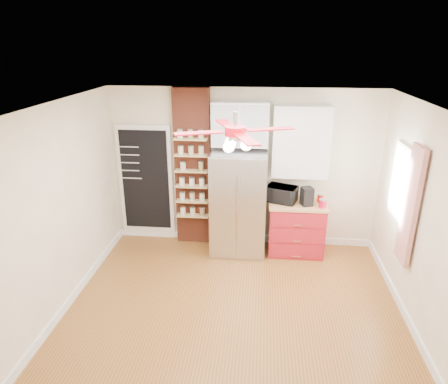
# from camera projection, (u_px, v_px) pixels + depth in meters

# --- Properties ---
(floor) EXTENTS (4.50, 4.50, 0.00)m
(floor) POSITION_uv_depth(u_px,v_px,m) (233.00, 309.00, 5.38)
(floor) COLOR brown
(floor) RESTS_ON ground
(ceiling) EXTENTS (4.50, 4.50, 0.00)m
(ceiling) POSITION_uv_depth(u_px,v_px,m) (236.00, 107.00, 4.41)
(ceiling) COLOR white
(ceiling) RESTS_ON wall_back
(wall_back) EXTENTS (4.50, 0.02, 2.70)m
(wall_back) POSITION_uv_depth(u_px,v_px,m) (243.00, 169.00, 6.75)
(wall_back) COLOR beige
(wall_back) RESTS_ON floor
(wall_front) EXTENTS (4.50, 0.02, 2.70)m
(wall_front) POSITION_uv_depth(u_px,v_px,m) (215.00, 327.00, 3.04)
(wall_front) COLOR beige
(wall_front) RESTS_ON floor
(wall_left) EXTENTS (0.02, 4.00, 2.70)m
(wall_left) POSITION_uv_depth(u_px,v_px,m) (59.00, 211.00, 5.10)
(wall_left) COLOR beige
(wall_left) RESTS_ON floor
(wall_right) EXTENTS (0.02, 4.00, 2.70)m
(wall_right) POSITION_uv_depth(u_px,v_px,m) (425.00, 226.00, 4.69)
(wall_right) COLOR beige
(wall_right) RESTS_ON floor
(chalkboard) EXTENTS (0.95, 0.05, 1.95)m
(chalkboard) POSITION_uv_depth(u_px,v_px,m) (146.00, 180.00, 6.97)
(chalkboard) COLOR white
(chalkboard) RESTS_ON wall_back
(brick_pillar) EXTENTS (0.60, 0.16, 2.70)m
(brick_pillar) POSITION_uv_depth(u_px,v_px,m) (193.00, 169.00, 6.76)
(brick_pillar) COLOR brown
(brick_pillar) RESTS_ON floor
(fridge) EXTENTS (0.90, 0.70, 1.75)m
(fridge) POSITION_uv_depth(u_px,v_px,m) (239.00, 203.00, 6.58)
(fridge) COLOR #B6B7BB
(fridge) RESTS_ON floor
(upper_glass_cabinet) EXTENTS (0.90, 0.35, 0.70)m
(upper_glass_cabinet) POSITION_uv_depth(u_px,v_px,m) (240.00, 124.00, 6.31)
(upper_glass_cabinet) COLOR white
(upper_glass_cabinet) RESTS_ON wall_back
(red_cabinet) EXTENTS (0.94, 0.64, 0.90)m
(red_cabinet) POSITION_uv_depth(u_px,v_px,m) (296.00, 227.00, 6.69)
(red_cabinet) COLOR #A41723
(red_cabinet) RESTS_ON floor
(upper_shelf_unit) EXTENTS (0.90, 0.30, 1.15)m
(upper_shelf_unit) POSITION_uv_depth(u_px,v_px,m) (301.00, 142.00, 6.34)
(upper_shelf_unit) COLOR white
(upper_shelf_unit) RESTS_ON wall_back
(window) EXTENTS (0.04, 0.75, 1.05)m
(window) POSITION_uv_depth(u_px,v_px,m) (402.00, 184.00, 5.45)
(window) COLOR white
(window) RESTS_ON wall_right
(curtain) EXTENTS (0.06, 0.40, 1.55)m
(curtain) POSITION_uv_depth(u_px,v_px,m) (410.00, 206.00, 4.98)
(curtain) COLOR red
(curtain) RESTS_ON wall_right
(ceiling_fan) EXTENTS (1.40, 1.40, 0.44)m
(ceiling_fan) POSITION_uv_depth(u_px,v_px,m) (235.00, 132.00, 4.51)
(ceiling_fan) COLOR silver
(ceiling_fan) RESTS_ON ceiling
(toaster_oven) EXTENTS (0.56, 0.47, 0.27)m
(toaster_oven) POSITION_uv_depth(u_px,v_px,m) (282.00, 194.00, 6.53)
(toaster_oven) COLOR black
(toaster_oven) RESTS_ON red_cabinet
(coffee_maker) EXTENTS (0.22, 0.22, 0.30)m
(coffee_maker) POSITION_uv_depth(u_px,v_px,m) (307.00, 196.00, 6.39)
(coffee_maker) COLOR black
(coffee_maker) RESTS_ON red_cabinet
(canister_left) EXTENTS (0.15, 0.15, 0.13)m
(canister_left) POSITION_uv_depth(u_px,v_px,m) (322.00, 204.00, 6.32)
(canister_left) COLOR #C10A33
(canister_left) RESTS_ON red_cabinet
(canister_right) EXTENTS (0.11, 0.11, 0.13)m
(canister_right) POSITION_uv_depth(u_px,v_px,m) (321.00, 198.00, 6.54)
(canister_right) COLOR red
(canister_right) RESTS_ON red_cabinet
(pantry_jar_oats) EXTENTS (0.12, 0.12, 0.13)m
(pantry_jar_oats) POSITION_uv_depth(u_px,v_px,m) (183.00, 166.00, 6.60)
(pantry_jar_oats) COLOR beige
(pantry_jar_oats) RESTS_ON brick_pillar
(pantry_jar_beans) EXTENTS (0.10, 0.10, 0.15)m
(pantry_jar_beans) POSITION_uv_depth(u_px,v_px,m) (201.00, 167.00, 6.56)
(pantry_jar_beans) COLOR #95834C
(pantry_jar_beans) RESTS_ON brick_pillar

